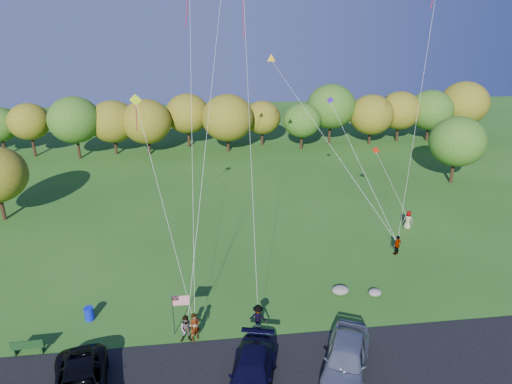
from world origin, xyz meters
TOP-DOWN VIEW (x-y plane):
  - ground at (0.00, 0.00)m, footprint 140.00×140.00m
  - asphalt_lane at (0.00, -4.00)m, footprint 44.00×6.00m
  - treeline at (0.97, 36.35)m, footprint 76.07×28.13m
  - minivan_navy at (-1.49, -4.71)m, footprint 3.48×5.80m
  - minivan_silver at (3.60, -4.38)m, footprint 4.35×5.97m
  - flyer_a at (-4.40, -0.70)m, footprint 0.79×0.74m
  - flyer_b at (-4.86, -0.80)m, footprint 0.86×0.67m
  - flyer_c at (-0.60, -0.21)m, footprint 1.24×0.95m
  - flyer_d at (11.50, 7.48)m, footprint 1.03×0.83m
  - flyer_e at (14.23, 11.59)m, footprint 0.99×0.96m
  - park_bench at (-13.81, -0.80)m, footprint 1.77×0.46m
  - trash_barrel at (-11.04, 1.98)m, footprint 0.58×0.58m
  - flag_assembly at (-5.34, -0.07)m, footprint 1.01×0.66m
  - boulder_near at (5.48, 2.74)m, footprint 1.18×0.92m
  - boulder_far at (7.78, 2.27)m, footprint 0.90×0.75m

SIDE VIEW (x-z plane):
  - ground at x=0.00m, z-range 0.00..0.00m
  - asphalt_lane at x=0.00m, z-range 0.00..0.06m
  - boulder_far at x=7.78m, z-range 0.00..0.47m
  - boulder_near at x=5.48m, z-range 0.00..0.59m
  - trash_barrel at x=-11.04m, z-range 0.00..0.87m
  - park_bench at x=-13.81m, z-range 0.03..1.01m
  - flyer_d at x=11.50m, z-range 0.00..1.63m
  - minivan_navy at x=-1.49m, z-range 0.06..1.63m
  - flyer_c at x=-0.60m, z-range 0.00..1.70m
  - flyer_e at x=14.23m, z-range 0.00..1.72m
  - flyer_b at x=-4.86m, z-range 0.00..1.76m
  - flyer_a at x=-4.40m, z-range 0.00..1.81m
  - minivan_silver at x=3.60m, z-range 0.06..1.95m
  - flag_assembly at x=-5.34m, z-range 0.71..3.45m
  - treeline at x=0.97m, z-range 0.43..8.92m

